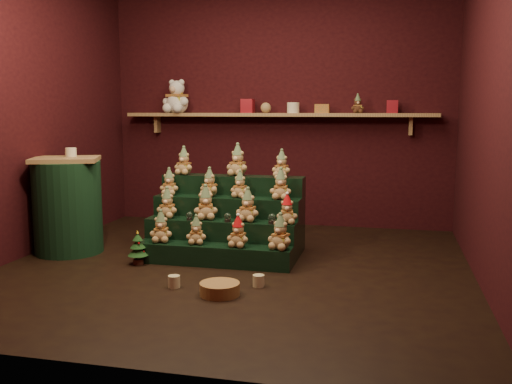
% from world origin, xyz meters
% --- Properties ---
extents(ground, '(4.00, 4.00, 0.00)m').
position_xyz_m(ground, '(0.00, 0.00, 0.00)').
color(ground, black).
rests_on(ground, ground).
extents(back_wall, '(4.00, 0.10, 2.80)m').
position_xyz_m(back_wall, '(0.00, 2.05, 1.40)').
color(back_wall, black).
rests_on(back_wall, ground).
extents(front_wall, '(4.00, 0.10, 2.80)m').
position_xyz_m(front_wall, '(0.00, -2.05, 1.40)').
color(front_wall, black).
rests_on(front_wall, ground).
extents(left_wall, '(0.10, 4.00, 2.80)m').
position_xyz_m(left_wall, '(-2.05, 0.00, 1.40)').
color(left_wall, black).
rests_on(left_wall, ground).
extents(right_wall, '(0.10, 4.00, 2.80)m').
position_xyz_m(right_wall, '(2.05, 0.00, 1.40)').
color(right_wall, black).
rests_on(right_wall, ground).
extents(back_shelf, '(3.60, 0.26, 0.24)m').
position_xyz_m(back_shelf, '(0.00, 1.87, 1.29)').
color(back_shelf, tan).
rests_on(back_shelf, ground).
extents(riser_tier_front, '(1.40, 0.22, 0.18)m').
position_xyz_m(riser_tier_front, '(-0.20, 0.05, 0.09)').
color(riser_tier_front, black).
rests_on(riser_tier_front, ground).
extents(riser_tier_midfront, '(1.40, 0.22, 0.36)m').
position_xyz_m(riser_tier_midfront, '(-0.20, 0.27, 0.18)').
color(riser_tier_midfront, black).
rests_on(riser_tier_midfront, ground).
extents(riser_tier_midback, '(1.40, 0.22, 0.54)m').
position_xyz_m(riser_tier_midback, '(-0.20, 0.49, 0.27)').
color(riser_tier_midback, black).
rests_on(riser_tier_midback, ground).
extents(riser_tier_back, '(1.40, 0.22, 0.72)m').
position_xyz_m(riser_tier_back, '(-0.20, 0.71, 0.36)').
color(riser_tier_back, black).
rests_on(riser_tier_back, ground).
extents(teddy_0, '(0.23, 0.22, 0.28)m').
position_xyz_m(teddy_0, '(-0.69, 0.06, 0.32)').
color(teddy_0, tan).
rests_on(teddy_0, riser_tier_front).
extents(teddy_1, '(0.20, 0.19, 0.25)m').
position_xyz_m(teddy_1, '(-0.36, 0.06, 0.30)').
color(teddy_1, tan).
rests_on(teddy_1, riser_tier_front).
extents(teddy_2, '(0.21, 0.19, 0.27)m').
position_xyz_m(teddy_2, '(0.03, 0.04, 0.31)').
color(teddy_2, tan).
rests_on(teddy_2, riser_tier_front).
extents(teddy_3, '(0.26, 0.25, 0.30)m').
position_xyz_m(teddy_3, '(0.40, 0.04, 0.33)').
color(teddy_3, tan).
rests_on(teddy_3, riser_tier_front).
extents(teddy_4, '(0.20, 0.18, 0.28)m').
position_xyz_m(teddy_4, '(-0.71, 0.28, 0.50)').
color(teddy_4, tan).
rests_on(teddy_4, riser_tier_midfront).
extents(teddy_5, '(0.27, 0.25, 0.31)m').
position_xyz_m(teddy_5, '(-0.34, 0.29, 0.51)').
color(teddy_5, tan).
rests_on(teddy_5, riser_tier_midfront).
extents(teddy_6, '(0.23, 0.21, 0.30)m').
position_xyz_m(teddy_6, '(0.06, 0.29, 0.51)').
color(teddy_6, tan).
rests_on(teddy_6, riser_tier_midfront).
extents(teddy_7, '(0.21, 0.20, 0.26)m').
position_xyz_m(teddy_7, '(0.42, 0.25, 0.49)').
color(teddy_7, tan).
rests_on(teddy_7, riser_tier_midfront).
extents(teddy_8, '(0.20, 0.18, 0.25)m').
position_xyz_m(teddy_8, '(-0.78, 0.50, 0.67)').
color(teddy_8, tan).
rests_on(teddy_8, riser_tier_midback).
extents(teddy_9, '(0.24, 0.23, 0.27)m').
position_xyz_m(teddy_9, '(-0.37, 0.50, 0.67)').
color(teddy_9, tan).
rests_on(teddy_9, riser_tier_midback).
extents(teddy_10, '(0.20, 0.19, 0.25)m').
position_xyz_m(teddy_10, '(-0.07, 0.51, 0.66)').
color(teddy_10, tan).
rests_on(teddy_10, riser_tier_midback).
extents(teddy_11, '(0.21, 0.19, 0.28)m').
position_xyz_m(teddy_11, '(0.32, 0.49, 0.68)').
color(teddy_11, tan).
rests_on(teddy_11, riser_tier_midback).
extents(teddy_12, '(0.22, 0.20, 0.27)m').
position_xyz_m(teddy_12, '(-0.70, 0.69, 0.85)').
color(teddy_12, tan).
rests_on(teddy_12, riser_tier_back).
extents(teddy_13, '(0.25, 0.23, 0.30)m').
position_xyz_m(teddy_13, '(-0.15, 0.71, 0.87)').
color(teddy_13, tan).
rests_on(teddy_13, riser_tier_back).
extents(teddy_14, '(0.21, 0.19, 0.26)m').
position_xyz_m(teddy_14, '(0.29, 0.70, 0.85)').
color(teddy_14, tan).
rests_on(teddy_14, riser_tier_back).
extents(snow_globe_a, '(0.06, 0.06, 0.08)m').
position_xyz_m(snow_globe_a, '(-0.47, 0.21, 0.40)').
color(snow_globe_a, black).
rests_on(snow_globe_a, riser_tier_midfront).
extents(snow_globe_b, '(0.06, 0.06, 0.08)m').
position_xyz_m(snow_globe_b, '(-0.11, 0.21, 0.40)').
color(snow_globe_b, black).
rests_on(snow_globe_b, riser_tier_midfront).
extents(snow_globe_c, '(0.07, 0.07, 0.09)m').
position_xyz_m(snow_globe_c, '(0.29, 0.21, 0.41)').
color(snow_globe_c, black).
rests_on(snow_globe_c, riser_tier_midfront).
extents(side_table, '(0.74, 0.68, 0.91)m').
position_xyz_m(side_table, '(-1.68, 0.17, 0.45)').
color(side_table, tan).
rests_on(side_table, ground).
extents(table_ornament, '(0.10, 0.10, 0.08)m').
position_xyz_m(table_ornament, '(-1.68, 0.27, 0.96)').
color(table_ornament, '#ECE3C3').
rests_on(table_ornament, side_table).
extents(mini_christmas_tree, '(0.18, 0.18, 0.31)m').
position_xyz_m(mini_christmas_tree, '(-0.85, -0.08, 0.15)').
color(mini_christmas_tree, '#462319').
rests_on(mini_christmas_tree, ground).
extents(mug_left, '(0.09, 0.09, 0.09)m').
position_xyz_m(mug_left, '(-0.30, -0.63, 0.05)').
color(mug_left, beige).
rests_on(mug_left, ground).
extents(mug_right, '(0.09, 0.09, 0.09)m').
position_xyz_m(mug_right, '(0.33, -0.46, 0.05)').
color(mug_right, beige).
rests_on(mug_right, ground).
extents(wicker_basket, '(0.30, 0.30, 0.09)m').
position_xyz_m(wicker_basket, '(0.10, -0.73, 0.05)').
color(wicker_basket, '#A68343').
rests_on(wicker_basket, ground).
extents(white_bear, '(0.42, 0.39, 0.49)m').
position_xyz_m(white_bear, '(-1.20, 1.84, 1.57)').
color(white_bear, white).
rests_on(white_bear, back_shelf).
extents(brown_bear, '(0.17, 0.16, 0.20)m').
position_xyz_m(brown_bear, '(0.92, 1.84, 1.42)').
color(brown_bear, '#4C2D19').
rests_on(brown_bear, back_shelf).
extents(gift_tin_red_a, '(0.14, 0.14, 0.16)m').
position_xyz_m(gift_tin_red_a, '(-0.33, 1.85, 1.40)').
color(gift_tin_red_a, maroon).
rests_on(gift_tin_red_a, back_shelf).
extents(gift_tin_cream, '(0.14, 0.14, 0.12)m').
position_xyz_m(gift_tin_cream, '(0.20, 1.85, 1.38)').
color(gift_tin_cream, '#ECE3C3').
rests_on(gift_tin_cream, back_shelf).
extents(gift_tin_red_b, '(0.12, 0.12, 0.14)m').
position_xyz_m(gift_tin_red_b, '(1.30, 1.85, 1.39)').
color(gift_tin_red_b, maroon).
rests_on(gift_tin_red_b, back_shelf).
extents(shelf_plush_ball, '(0.12, 0.12, 0.12)m').
position_xyz_m(shelf_plush_ball, '(-0.12, 1.85, 1.38)').
color(shelf_plush_ball, tan).
rests_on(shelf_plush_ball, back_shelf).
extents(scarf_gift_box, '(0.16, 0.10, 0.10)m').
position_xyz_m(scarf_gift_box, '(0.53, 1.85, 1.37)').
color(scarf_gift_box, orange).
rests_on(scarf_gift_box, back_shelf).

